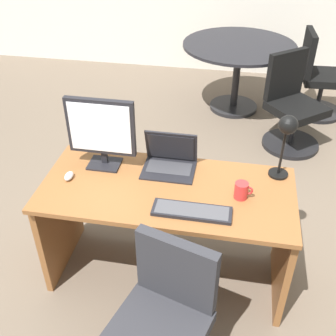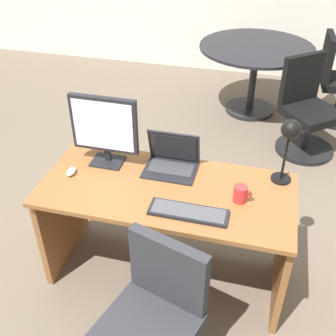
% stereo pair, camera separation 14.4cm
% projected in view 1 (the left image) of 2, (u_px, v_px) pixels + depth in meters
% --- Properties ---
extents(ground, '(12.00, 12.00, 0.00)m').
position_uv_depth(ground, '(195.00, 154.00, 4.07)').
color(ground, '#6B5B4C').
extents(desk, '(1.50, 0.68, 0.74)m').
position_uv_depth(desk, '(168.00, 212.00, 2.62)').
color(desk, brown).
rests_on(desk, ground).
extents(monitor, '(0.42, 0.16, 0.46)m').
position_uv_depth(monitor, '(101.00, 130.00, 2.49)').
color(monitor, black).
rests_on(monitor, desk).
extents(laptop, '(0.33, 0.25, 0.24)m').
position_uv_depth(laptop, '(170.00, 157.00, 2.58)').
color(laptop, black).
rests_on(laptop, desk).
extents(keyboard, '(0.44, 0.13, 0.02)m').
position_uv_depth(keyboard, '(192.00, 211.00, 2.26)').
color(keyboard, black).
rests_on(keyboard, desk).
extents(mouse, '(0.05, 0.09, 0.04)m').
position_uv_depth(mouse, '(69.00, 176.00, 2.51)').
color(mouse, silver).
rests_on(mouse, desk).
extents(desk_lamp, '(0.12, 0.14, 0.42)m').
position_uv_depth(desk_lamp, '(286.00, 133.00, 2.35)').
color(desk_lamp, black).
rests_on(desk_lamp, desk).
extents(coffee_mug, '(0.11, 0.08, 0.10)m').
position_uv_depth(coffee_mug, '(242.00, 190.00, 2.34)').
color(coffee_mug, red).
rests_on(coffee_mug, desk).
extents(office_chair, '(0.57, 0.59, 0.83)m').
position_uv_depth(office_chair, '(162.00, 330.00, 2.14)').
color(office_chair, black).
rests_on(office_chair, ground).
extents(meeting_table, '(1.22, 1.22, 0.77)m').
position_uv_depth(meeting_table, '(238.00, 60.00, 4.54)').
color(meeting_table, black).
rests_on(meeting_table, ground).
extents(meeting_chair_near, '(0.56, 0.56, 0.93)m').
position_uv_depth(meeting_chair_near, '(317.00, 81.00, 4.57)').
color(meeting_chair_near, black).
rests_on(meeting_chair_near, ground).
extents(meeting_chair_far, '(0.65, 0.65, 0.92)m').
position_uv_depth(meeting_chair_far, '(292.00, 110.00, 4.04)').
color(meeting_chair_far, black).
rests_on(meeting_chair_far, ground).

